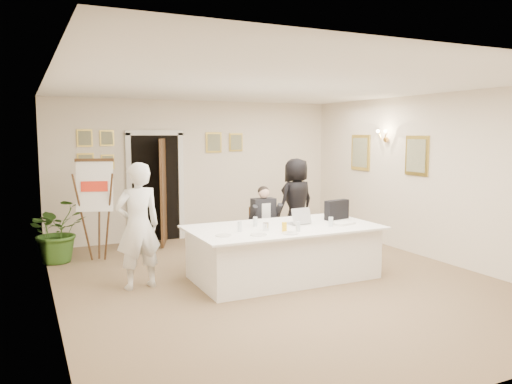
{
  "coord_description": "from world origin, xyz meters",
  "views": [
    {
      "loc": [
        -3.31,
        -6.29,
        2.14
      ],
      "look_at": [
        -0.04,
        0.6,
        1.24
      ],
      "focal_mm": 35.0,
      "sensor_mm": 36.0,
      "label": 1
    }
  ],
  "objects_px": {
    "potted_palm": "(58,230)",
    "standing_man": "(138,226)",
    "standing_woman": "(296,201)",
    "seated_man": "(265,222)",
    "steel_jug": "(266,227)",
    "laptop_bag": "(337,210)",
    "laptop": "(298,215)",
    "flip_chart": "(97,215)",
    "paper_stack": "(343,223)",
    "conference_table": "(283,252)",
    "oj_glass": "(284,227)"
  },
  "relations": [
    {
      "from": "standing_woman",
      "to": "potted_palm",
      "type": "bearing_deg",
      "value": -19.85
    },
    {
      "from": "conference_table",
      "to": "paper_stack",
      "type": "xyz_separation_m",
      "value": [
        0.88,
        -0.24,
        0.4
      ]
    },
    {
      "from": "seated_man",
      "to": "steel_jug",
      "type": "relative_size",
      "value": 11.49
    },
    {
      "from": "conference_table",
      "to": "paper_stack",
      "type": "height_order",
      "value": "paper_stack"
    },
    {
      "from": "standing_woman",
      "to": "potted_palm",
      "type": "xyz_separation_m",
      "value": [
        -4.28,
        0.5,
        -0.3
      ]
    },
    {
      "from": "conference_table",
      "to": "standing_man",
      "type": "xyz_separation_m",
      "value": [
        -2.05,
        0.42,
        0.48
      ]
    },
    {
      "from": "standing_man",
      "to": "steel_jug",
      "type": "xyz_separation_m",
      "value": [
        1.67,
        -0.59,
        -0.05
      ]
    },
    {
      "from": "seated_man",
      "to": "steel_jug",
      "type": "distance_m",
      "value": 1.46
    },
    {
      "from": "standing_man",
      "to": "potted_palm",
      "type": "height_order",
      "value": "standing_man"
    },
    {
      "from": "laptop_bag",
      "to": "standing_man",
      "type": "bearing_deg",
      "value": 163.94
    },
    {
      "from": "laptop_bag",
      "to": "steel_jug",
      "type": "xyz_separation_m",
      "value": [
        -1.44,
        -0.35,
        -0.1
      ]
    },
    {
      "from": "seated_man",
      "to": "steel_jug",
      "type": "xyz_separation_m",
      "value": [
        -0.63,
        -1.31,
        0.2
      ]
    },
    {
      "from": "flip_chart",
      "to": "laptop",
      "type": "distance_m",
      "value": 3.37
    },
    {
      "from": "standing_man",
      "to": "paper_stack",
      "type": "relative_size",
      "value": 5.28
    },
    {
      "from": "seated_man",
      "to": "paper_stack",
      "type": "height_order",
      "value": "seated_man"
    },
    {
      "from": "standing_man",
      "to": "standing_woman",
      "type": "height_order",
      "value": "standing_man"
    },
    {
      "from": "paper_stack",
      "to": "steel_jug",
      "type": "bearing_deg",
      "value": 176.86
    },
    {
      "from": "paper_stack",
      "to": "steel_jug",
      "type": "height_order",
      "value": "steel_jug"
    },
    {
      "from": "seated_man",
      "to": "potted_palm",
      "type": "relative_size",
      "value": 1.18
    },
    {
      "from": "laptop",
      "to": "steel_jug",
      "type": "height_order",
      "value": "laptop"
    },
    {
      "from": "laptop_bag",
      "to": "steel_jug",
      "type": "bearing_deg",
      "value": -177.94
    },
    {
      "from": "conference_table",
      "to": "standing_man",
      "type": "distance_m",
      "value": 2.14
    },
    {
      "from": "flip_chart",
      "to": "oj_glass",
      "type": "bearing_deg",
      "value": -49.24
    },
    {
      "from": "laptop_bag",
      "to": "laptop",
      "type": "bearing_deg",
      "value": 174.11
    },
    {
      "from": "seated_man",
      "to": "laptop",
      "type": "distance_m",
      "value": 1.07
    },
    {
      "from": "laptop_bag",
      "to": "conference_table",
      "type": "bearing_deg",
      "value": 177.84
    },
    {
      "from": "standing_man",
      "to": "paper_stack",
      "type": "xyz_separation_m",
      "value": [
        2.93,
        -0.66,
        -0.08
      ]
    },
    {
      "from": "seated_man",
      "to": "paper_stack",
      "type": "distance_m",
      "value": 1.52
    },
    {
      "from": "paper_stack",
      "to": "standing_man",
      "type": "bearing_deg",
      "value": 167.32
    },
    {
      "from": "potted_palm",
      "to": "standing_man",
      "type": "bearing_deg",
      "value": -65.45
    },
    {
      "from": "standing_man",
      "to": "paper_stack",
      "type": "height_order",
      "value": "standing_man"
    },
    {
      "from": "paper_stack",
      "to": "steel_jug",
      "type": "xyz_separation_m",
      "value": [
        -1.26,
        0.07,
        0.04
      ]
    },
    {
      "from": "standing_woman",
      "to": "laptop",
      "type": "height_order",
      "value": "standing_woman"
    },
    {
      "from": "flip_chart",
      "to": "laptop",
      "type": "bearing_deg",
      "value": -38.2
    },
    {
      "from": "standing_woman",
      "to": "steel_jug",
      "type": "relative_size",
      "value": 15.13
    },
    {
      "from": "conference_table",
      "to": "standing_woman",
      "type": "bearing_deg",
      "value": 55.44
    },
    {
      "from": "conference_table",
      "to": "steel_jug",
      "type": "distance_m",
      "value": 0.6
    },
    {
      "from": "oj_glass",
      "to": "steel_jug",
      "type": "bearing_deg",
      "value": 139.91
    },
    {
      "from": "conference_table",
      "to": "standing_woman",
      "type": "xyz_separation_m",
      "value": [
        1.32,
        1.92,
        0.44
      ]
    },
    {
      "from": "oj_glass",
      "to": "potted_palm",
      "type": "bearing_deg",
      "value": 135.27
    },
    {
      "from": "seated_man",
      "to": "oj_glass",
      "type": "bearing_deg",
      "value": -98.35
    },
    {
      "from": "seated_man",
      "to": "paper_stack",
      "type": "xyz_separation_m",
      "value": [
        0.63,
        -1.38,
        0.16
      ]
    },
    {
      "from": "standing_man",
      "to": "potted_palm",
      "type": "xyz_separation_m",
      "value": [
        -0.91,
        2.0,
        -0.34
      ]
    },
    {
      "from": "standing_woman",
      "to": "paper_stack",
      "type": "bearing_deg",
      "value": 65.29
    },
    {
      "from": "laptop_bag",
      "to": "oj_glass",
      "type": "height_order",
      "value": "laptop_bag"
    },
    {
      "from": "seated_man",
      "to": "flip_chart",
      "type": "relative_size",
      "value": 0.75
    },
    {
      "from": "potted_palm",
      "to": "steel_jug",
      "type": "bearing_deg",
      "value": -45.06
    },
    {
      "from": "laptop_bag",
      "to": "standing_woman",
      "type": "bearing_deg",
      "value": 69.8
    },
    {
      "from": "conference_table",
      "to": "standing_woman",
      "type": "distance_m",
      "value": 2.37
    },
    {
      "from": "seated_man",
      "to": "laptop",
      "type": "bearing_deg",
      "value": -79.83
    }
  ]
}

